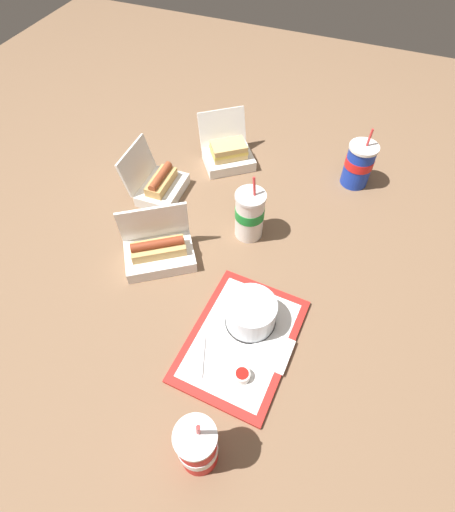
# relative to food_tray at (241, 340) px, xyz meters

# --- Properties ---
(ground_plane) EXTENTS (3.20, 3.20, 0.00)m
(ground_plane) POSITION_rel_food_tray_xyz_m (0.23, 0.16, -0.01)
(ground_plane) COLOR brown
(food_tray) EXTENTS (0.39, 0.28, 0.01)m
(food_tray) POSITION_rel_food_tray_xyz_m (0.00, 0.00, 0.00)
(food_tray) COLOR red
(food_tray) RESTS_ON ground_plane
(cake_container) EXTENTS (0.14, 0.14, 0.09)m
(cake_container) POSITION_rel_food_tray_xyz_m (0.06, -0.00, 0.05)
(cake_container) COLOR black
(cake_container) RESTS_ON food_tray
(ketchup_cup) EXTENTS (0.04, 0.04, 0.02)m
(ketchup_cup) POSITION_rel_food_tray_xyz_m (-0.10, -0.04, 0.02)
(ketchup_cup) COLOR white
(ketchup_cup) RESTS_ON food_tray
(napkin_stack) EXTENTS (0.10, 0.10, 0.00)m
(napkin_stack) POSITION_rel_food_tray_xyz_m (-0.00, -0.08, 0.01)
(napkin_stack) COLOR white
(napkin_stack) RESTS_ON food_tray
(plastic_fork) EXTENTS (0.11, 0.05, 0.00)m
(plastic_fork) POSITION_rel_food_tray_xyz_m (-0.08, 0.08, 0.01)
(plastic_fork) COLOR white
(plastic_fork) RESTS_ON food_tray
(clamshell_hotdog_corner) EXTENTS (0.23, 0.25, 0.17)m
(clamshell_hotdog_corner) POSITION_rel_food_tray_xyz_m (0.17, 0.33, 0.03)
(clamshell_hotdog_corner) COLOR white
(clamshell_hotdog_corner) RESTS_ON ground_plane
(clamshell_sandwich_center) EXTENTS (0.25, 0.25, 0.16)m
(clamshell_sandwich_center) POSITION_rel_food_tray_xyz_m (0.67, 0.30, 0.04)
(clamshell_sandwich_center) COLOR white
(clamshell_sandwich_center) RESTS_ON ground_plane
(clamshell_hotdog_front) EXTENTS (0.18, 0.17, 0.17)m
(clamshell_hotdog_front) POSITION_rel_food_tray_xyz_m (0.42, 0.46, 0.03)
(clamshell_hotdog_front) COLOR white
(clamshell_hotdog_front) RESTS_ON ground_plane
(soda_cup_left) EXTENTS (0.10, 0.10, 0.22)m
(soda_cup_left) POSITION_rel_food_tray_xyz_m (0.73, -0.16, 0.08)
(soda_cup_left) COLOR #1938B7
(soda_cup_left) RESTS_ON ground_plane
(soda_cup_right) EXTENTS (0.09, 0.09, 0.23)m
(soda_cup_right) POSITION_rel_food_tray_xyz_m (0.36, 0.11, 0.08)
(soda_cup_right) COLOR white
(soda_cup_right) RESTS_ON ground_plane
(soda_cup_center) EXTENTS (0.09, 0.09, 0.23)m
(soda_cup_center) POSITION_rel_food_tray_xyz_m (-0.29, -0.01, 0.08)
(soda_cup_center) COLOR red
(soda_cup_center) RESTS_ON ground_plane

